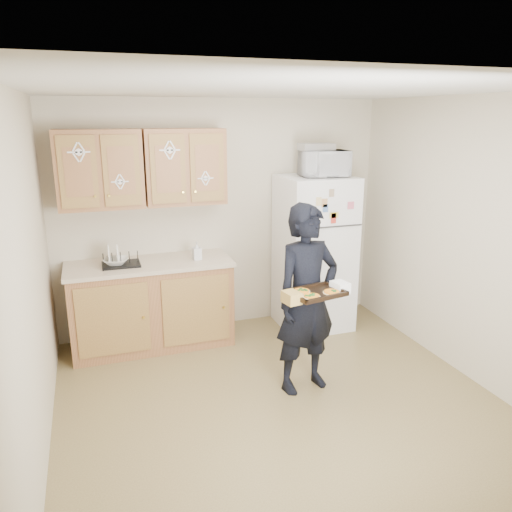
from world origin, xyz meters
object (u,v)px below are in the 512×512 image
object	(u,v)px
refrigerator	(314,253)
microwave	(324,163)
baking_tray	(316,293)
dish_rack	(121,258)
person	(307,300)

from	to	relation	value
refrigerator	microwave	world-z (taller)	microwave
baking_tray	dish_rack	distance (m)	2.08
person	dish_rack	xyz separation A→B (m)	(-1.43, 1.27, 0.15)
person	baking_tray	world-z (taller)	person
refrigerator	dish_rack	distance (m)	2.08
refrigerator	baking_tray	bearing A→B (deg)	-114.73
baking_tray	person	bearing A→B (deg)	67.98
person	baking_tray	xyz separation A→B (m)	(-0.06, -0.29, 0.16)
refrigerator	dish_rack	bearing A→B (deg)	179.16
microwave	person	bearing A→B (deg)	-114.08
refrigerator	dish_rack	xyz separation A→B (m)	(-2.07, 0.03, 0.12)
baking_tray	dish_rack	size ratio (longest dim) A/B	1.12
microwave	dish_rack	size ratio (longest dim) A/B	1.35
refrigerator	person	size ratio (longest dim) A/B	1.04
person	microwave	xyz separation A→B (m)	(0.71, 1.18, 1.01)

